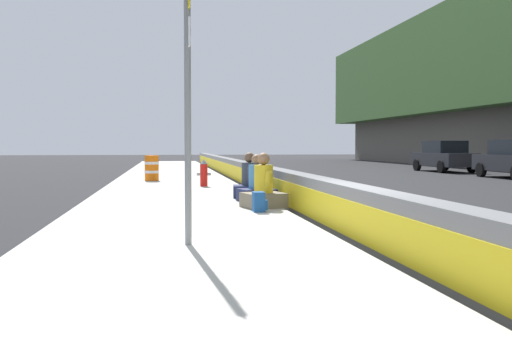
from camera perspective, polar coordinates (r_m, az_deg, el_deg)
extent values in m
plane|color=#232326|center=(9.14, 9.76, -6.78)|extent=(160.00, 160.00, 0.00)
cube|color=#B5B2A8|center=(8.66, -7.21, -6.81)|extent=(80.00, 4.40, 0.14)
cube|color=slate|center=(9.08, 9.78, -4.13)|extent=(76.00, 0.44, 0.85)
cube|color=gold|center=(9.01, 8.41, -4.44)|extent=(74.48, 0.01, 0.54)
cylinder|color=gray|center=(7.73, -6.77, 5.98)|extent=(0.09, 0.09, 3.60)
cube|color=white|center=(7.85, -6.66, 13.28)|extent=(0.44, 0.02, 0.36)
cube|color=black|center=(7.85, -6.55, 13.28)|extent=(0.30, 0.01, 0.10)
cylinder|color=red|center=(18.70, -5.18, -0.46)|extent=(0.24, 0.24, 0.72)
cone|color=gray|center=(18.69, -5.19, 0.88)|extent=(0.26, 0.26, 0.16)
cylinder|color=gray|center=(18.71, -4.67, -0.35)|extent=(0.10, 0.12, 0.10)
cylinder|color=gray|center=(18.69, -5.71, -0.36)|extent=(0.10, 0.12, 0.10)
cube|color=#706651|center=(12.30, 0.75, -2.96)|extent=(0.90, 0.99, 0.31)
cylinder|color=gold|center=(12.26, 0.75, -0.84)|extent=(0.40, 0.40, 0.59)
sphere|color=#8E6647|center=(12.25, 0.75, 1.16)|extent=(0.26, 0.26, 0.26)
cylinder|color=gold|center=(12.47, 0.34, -1.06)|extent=(0.33, 0.21, 0.52)
cylinder|color=gold|center=(12.06, 1.17, -1.18)|extent=(0.33, 0.21, 0.52)
cube|color=#23284C|center=(13.63, 0.07, -2.45)|extent=(0.84, 0.93, 0.30)
cylinder|color=#427FB7|center=(13.60, 0.07, -0.63)|extent=(0.38, 0.38, 0.57)
sphere|color=#8E6647|center=(13.58, 0.07, 1.08)|extent=(0.25, 0.25, 0.25)
cylinder|color=#427FB7|center=(13.80, -0.26, -0.82)|extent=(0.31, 0.20, 0.50)
cylinder|color=#427FB7|center=(13.41, 0.41, -0.92)|extent=(0.31, 0.20, 0.50)
cube|color=#23284C|center=(14.70, -0.66, -2.07)|extent=(0.78, 0.89, 0.31)
cylinder|color=#333842|center=(14.67, -0.66, -0.34)|extent=(0.39, 0.39, 0.58)
sphere|color=brown|center=(14.65, -0.66, 1.30)|extent=(0.26, 0.26, 0.26)
cylinder|color=#333842|center=(14.89, -0.69, -0.52)|extent=(0.31, 0.17, 0.51)
cylinder|color=#333842|center=(14.45, -0.63, -0.61)|extent=(0.31, 0.17, 0.51)
cube|color=navy|center=(11.51, 0.24, -3.12)|extent=(0.32, 0.22, 0.40)
cube|color=navy|center=(11.54, 0.93, -3.40)|extent=(0.22, 0.06, 0.20)
cylinder|color=orange|center=(21.91, -10.28, 0.24)|extent=(0.52, 0.52, 0.95)
cylinder|color=white|center=(21.90, -10.28, 0.74)|extent=(0.54, 0.54, 0.10)
cylinder|color=white|center=(21.92, -10.28, -0.13)|extent=(0.54, 0.54, 0.10)
cylinder|color=black|center=(28.61, 21.37, 0.06)|extent=(0.67, 0.24, 0.66)
cube|color=#28282D|center=(33.45, 18.05, 1.06)|extent=(4.53, 1.87, 0.72)
cube|color=black|center=(33.35, 18.15, 2.24)|extent=(2.23, 1.65, 0.66)
cylinder|color=black|center=(34.36, 15.65, 0.53)|extent=(0.66, 0.23, 0.66)
cylinder|color=black|center=(35.14, 18.20, 0.54)|extent=(0.66, 0.23, 0.66)
cylinder|color=black|center=(31.79, 17.88, 0.34)|extent=(0.66, 0.23, 0.66)
cylinder|color=black|center=(32.62, 20.57, 0.36)|extent=(0.66, 0.23, 0.66)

